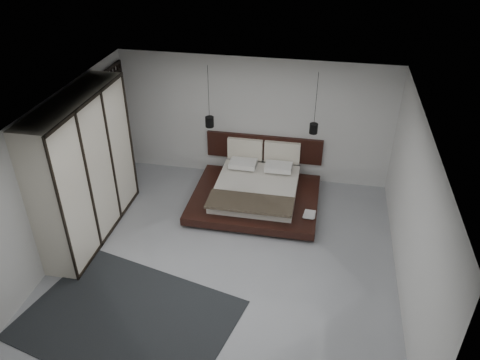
% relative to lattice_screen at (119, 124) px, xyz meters
% --- Properties ---
extents(floor, '(6.00, 6.00, 0.00)m').
position_rel_lattice_screen_xyz_m(floor, '(2.95, -2.45, -1.30)').
color(floor, '#989BA0').
rests_on(floor, ground).
extents(ceiling, '(6.00, 6.00, 0.00)m').
position_rel_lattice_screen_xyz_m(ceiling, '(2.95, -2.45, 1.50)').
color(ceiling, white).
rests_on(ceiling, wall_back).
extents(wall_back, '(6.00, 0.00, 6.00)m').
position_rel_lattice_screen_xyz_m(wall_back, '(2.95, 0.55, 0.10)').
color(wall_back, silver).
rests_on(wall_back, floor).
extents(wall_front, '(6.00, 0.00, 6.00)m').
position_rel_lattice_screen_xyz_m(wall_front, '(2.95, -5.45, 0.10)').
color(wall_front, silver).
rests_on(wall_front, floor).
extents(wall_left, '(0.00, 6.00, 6.00)m').
position_rel_lattice_screen_xyz_m(wall_left, '(-0.05, -2.45, 0.10)').
color(wall_left, silver).
rests_on(wall_left, floor).
extents(wall_right, '(0.00, 6.00, 6.00)m').
position_rel_lattice_screen_xyz_m(wall_right, '(5.95, -2.45, 0.10)').
color(wall_right, silver).
rests_on(wall_right, floor).
extents(lattice_screen, '(0.05, 0.90, 2.60)m').
position_rel_lattice_screen_xyz_m(lattice_screen, '(0.00, 0.00, 0.00)').
color(lattice_screen, black).
rests_on(lattice_screen, floor).
extents(bed, '(2.62, 2.33, 1.05)m').
position_rel_lattice_screen_xyz_m(bed, '(3.18, -0.54, -1.02)').
color(bed, black).
rests_on(bed, floor).
extents(book_lower, '(0.22, 0.29, 0.03)m').
position_rel_lattice_screen_xyz_m(book_lower, '(4.26, -1.17, -1.04)').
color(book_lower, '#99724C').
rests_on(book_lower, bed).
extents(book_upper, '(0.25, 0.32, 0.02)m').
position_rel_lattice_screen_xyz_m(book_upper, '(4.24, -1.20, -1.02)').
color(book_upper, '#99724C').
rests_on(book_upper, book_lower).
extents(pendant_left, '(0.18, 0.18, 1.32)m').
position_rel_lattice_screen_xyz_m(pendant_left, '(2.11, -0.14, 0.29)').
color(pendant_left, black).
rests_on(pendant_left, ceiling).
extents(pendant_right, '(0.17, 0.17, 1.27)m').
position_rel_lattice_screen_xyz_m(pendant_right, '(4.26, -0.14, 0.34)').
color(pendant_right, black).
rests_on(pendant_right, ceiling).
extents(wardrobe, '(0.66, 2.80, 2.75)m').
position_rel_lattice_screen_xyz_m(wardrobe, '(0.25, -2.12, 0.08)').
color(wardrobe, beige).
rests_on(wardrobe, floor).
extents(rug, '(3.61, 2.95, 0.01)m').
position_rel_lattice_screen_xyz_m(rug, '(1.75, -4.15, -1.29)').
color(rug, black).
rests_on(rug, floor).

